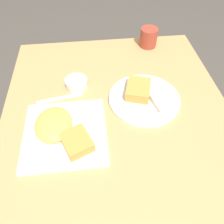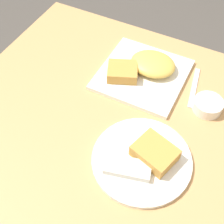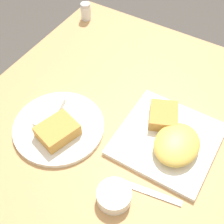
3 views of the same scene
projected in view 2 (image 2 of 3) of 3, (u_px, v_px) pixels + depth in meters
The scene contains 6 objects.
ground_plane at pixel (122, 209), 1.53m from camera, with size 8.00×8.00×0.00m, color #4C4742.
dining_table at pixel (127, 135), 1.01m from camera, with size 1.07×0.85×0.74m.
plate_square_near at pixel (144, 70), 1.04m from camera, with size 0.28×0.28×0.06m.
plate_oval_far at pixel (144, 159), 0.85m from camera, with size 0.27×0.27×0.05m.
sauce_ramekin at pixel (208, 105), 0.95m from camera, with size 0.09×0.09×0.04m.
butter_knife at pixel (194, 87), 1.02m from camera, with size 0.04×0.18×0.00m.
Camera 2 is at (-0.21, 0.52, 1.50)m, focal length 50.00 mm.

